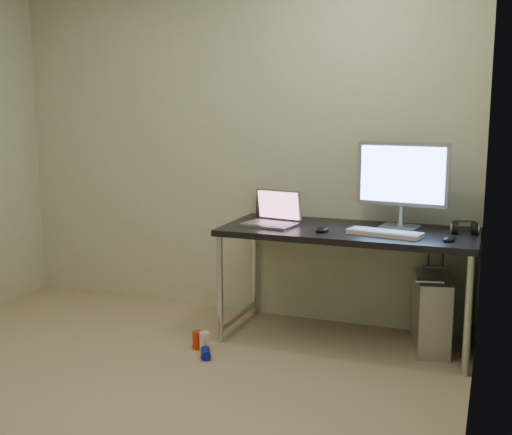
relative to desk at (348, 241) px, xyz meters
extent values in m
plane|color=tan|center=(-0.95, -1.40, -0.67)|extent=(3.50, 3.50, 0.00)
cube|color=beige|center=(-0.95, 0.35, 0.58)|extent=(3.50, 0.02, 2.50)
cube|color=beige|center=(0.80, -1.40, 0.58)|extent=(0.02, 3.50, 2.50)
cube|color=black|center=(0.00, 0.00, 0.06)|extent=(1.61, 0.70, 0.04)
cylinder|color=silver|center=(-0.76, -0.31, -0.32)|extent=(0.04, 0.04, 0.71)
cylinder|color=silver|center=(-0.76, 0.31, -0.32)|extent=(0.04, 0.04, 0.71)
cylinder|color=silver|center=(0.76, -0.31, -0.32)|extent=(0.04, 0.04, 0.71)
cylinder|color=silver|center=(0.76, 0.31, -0.32)|extent=(0.04, 0.04, 0.71)
cylinder|color=silver|center=(-0.76, 0.00, -0.59)|extent=(0.04, 0.62, 0.04)
cylinder|color=silver|center=(0.76, 0.00, -0.59)|extent=(0.04, 0.62, 0.04)
cube|color=silver|center=(0.53, 0.05, -0.44)|extent=(0.29, 0.48, 0.47)
cylinder|color=#ADAEB6|center=(0.53, -0.14, -0.18)|extent=(0.17, 0.06, 0.02)
cylinder|color=#ADAEB6|center=(0.53, 0.24, -0.18)|extent=(0.17, 0.06, 0.02)
cylinder|color=black|center=(0.48, 0.30, -0.27)|extent=(0.01, 0.16, 0.69)
cylinder|color=black|center=(0.57, 0.28, -0.29)|extent=(0.02, 0.11, 0.71)
cylinder|color=#BF350E|center=(-0.85, -0.48, -0.61)|extent=(0.08, 0.08, 0.12)
cylinder|color=white|center=(-0.79, -0.49, -0.61)|extent=(0.09, 0.09, 0.12)
cylinder|color=#0B16B3|center=(-0.74, -0.60, -0.64)|extent=(0.10, 0.12, 0.06)
cube|color=#ADAEB6|center=(-0.51, -0.08, 0.09)|extent=(0.36, 0.28, 0.02)
cube|color=gray|center=(-0.51, -0.08, 0.10)|extent=(0.32, 0.24, 0.00)
cube|color=#999AA2|center=(-0.49, 0.05, 0.20)|extent=(0.33, 0.10, 0.21)
cube|color=#744459|center=(-0.49, 0.04, 0.20)|extent=(0.30, 0.08, 0.18)
cube|color=#ADAEB6|center=(0.31, 0.14, 0.09)|extent=(0.25, 0.20, 0.02)
cylinder|color=#ADAEB6|center=(0.31, 0.16, 0.16)|extent=(0.04, 0.04, 0.13)
cube|color=#ADAEB6|center=(0.31, 0.15, 0.43)|extent=(0.59, 0.11, 0.41)
cube|color=#608CF0|center=(0.31, 0.13, 0.43)|extent=(0.53, 0.07, 0.35)
cube|color=silver|center=(0.25, -0.13, 0.09)|extent=(0.47, 0.23, 0.03)
ellipsoid|color=black|center=(0.63, -0.17, 0.10)|extent=(0.09, 0.12, 0.03)
ellipsoid|color=black|center=(-0.14, -0.15, 0.10)|extent=(0.10, 0.14, 0.04)
cylinder|color=black|center=(0.65, 0.10, 0.10)|extent=(0.05, 0.10, 0.10)
cylinder|color=black|center=(0.76, 0.10, 0.10)|extent=(0.05, 0.10, 0.10)
cube|color=black|center=(0.70, 0.10, 0.16)|extent=(0.13, 0.03, 0.01)
cube|color=black|center=(-0.63, 0.33, 0.17)|extent=(0.24, 0.13, 0.18)
cylinder|color=silver|center=(-0.42, 0.23, 0.12)|extent=(0.01, 0.01, 0.09)
cylinder|color=silver|center=(-0.42, 0.23, 0.17)|extent=(0.04, 0.04, 0.04)
camera|label=1|loc=(0.87, -3.98, 0.85)|focal=45.00mm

